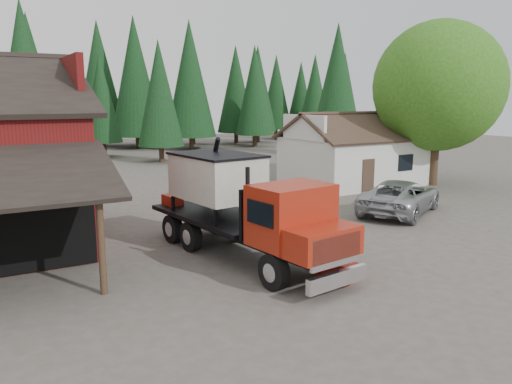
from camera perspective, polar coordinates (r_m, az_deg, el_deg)
ground at (r=15.43m, az=6.02°, el=-10.10°), size 120.00×120.00×0.00m
farmhouse at (r=32.94m, az=11.12°, el=3.84°), size 8.60×6.42×4.65m
deciduous_tree at (r=33.47m, az=20.14°, el=10.78°), size 8.00×8.00×10.20m
conifer_backdrop at (r=54.57m, az=-20.93°, el=4.20°), size 76.00×16.00×16.00m
near_pine_b at (r=44.10m, az=-10.97°, el=11.01°), size 3.96×3.96×10.40m
near_pine_c at (r=48.49m, az=9.24°, el=12.20°), size 4.84×4.84×12.40m
near_pine_d at (r=45.89m, az=-24.91°, el=12.09°), size 5.28×5.28×13.40m
feed_truck at (r=17.04m, az=-1.58°, el=-1.40°), size 3.52×9.21×4.05m
silver_car at (r=24.97m, az=16.17°, el=-0.50°), size 6.40×5.04×1.62m
equip_box at (r=15.55m, az=9.16°, el=-8.84°), size 0.98×1.25×0.60m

